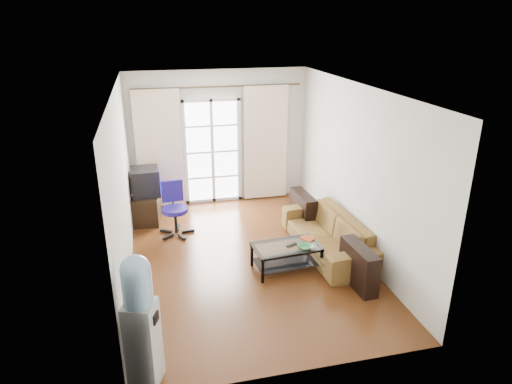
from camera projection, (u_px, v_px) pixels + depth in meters
floor at (247, 258)px, 7.36m from camera, size 5.20×5.20×0.00m
ceiling at (245, 88)px, 6.39m from camera, size 5.20×5.20×0.00m
wall_back at (219, 138)px, 9.23m from camera, size 3.60×0.02×2.70m
wall_front at (301, 264)px, 4.51m from camera, size 3.60×0.02×2.70m
wall_left at (122, 189)px, 6.48m from camera, size 0.02×5.20×2.70m
wall_right at (356, 170)px, 7.26m from camera, size 0.02×5.20×2.70m
french_door at (212, 152)px, 9.25m from camera, size 1.16×0.06×2.15m
curtain_rod at (218, 87)px, 8.77m from camera, size 3.30×0.04×0.04m
curtain_left at (159, 150)px, 8.92m from camera, size 0.90×0.07×2.35m
curtain_right at (266, 143)px, 9.38m from camera, size 0.90×0.07×2.35m
radiator at (258, 183)px, 9.68m from camera, size 0.64×0.12×0.64m
sofa at (327, 234)px, 7.47m from camera, size 2.21×1.05×0.62m
coffee_table at (286, 254)px, 6.94m from camera, size 1.05×0.65×0.41m
bowl at (305, 247)px, 6.79m from camera, size 0.33×0.33×0.05m
book at (304, 240)px, 7.03m from camera, size 0.34×0.34×0.02m
remote at (292, 245)px, 6.88m from camera, size 0.18×0.11×0.02m
tv_stand at (147, 208)px, 8.60m from camera, size 0.56×0.77×0.53m
crt_tv at (144, 182)px, 8.45m from camera, size 0.58×0.57×0.50m
task_chair at (175, 219)px, 8.09m from camera, size 0.70×0.70×0.95m
water_cooler at (141, 319)px, 4.59m from camera, size 0.40×0.40×1.51m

